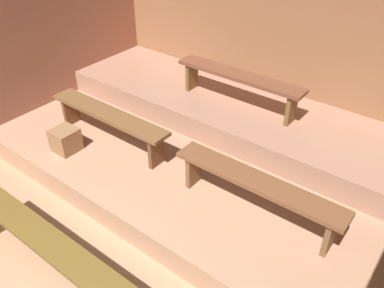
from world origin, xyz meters
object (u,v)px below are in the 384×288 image
bench_floor_center (53,249)px  bench_lower_right (257,186)px  wooden_crate_lower (66,140)px  bench_lower_left (109,118)px  bench_middle_center (239,80)px

bench_floor_center → bench_lower_right: bearing=52.8°
bench_floor_center → wooden_crate_lower: 1.57m
bench_lower_left → bench_middle_center: size_ratio=1.01×
bench_lower_right → bench_floor_center: bearing=-127.2°
bench_lower_left → bench_lower_right: bearing=0.0°
bench_middle_center → bench_lower_left: bearing=-127.3°
bench_lower_left → wooden_crate_lower: (-0.30, -0.43, -0.20)m
bench_lower_right → bench_middle_center: bearing=128.6°
bench_lower_left → bench_middle_center: (0.97, 1.27, 0.29)m
bench_floor_center → bench_lower_left: 1.74m
bench_middle_center → bench_lower_right: bearing=-51.4°
bench_lower_left → bench_middle_center: bearing=52.7°
bench_floor_center → bench_middle_center: size_ratio=1.24×
bench_middle_center → wooden_crate_lower: bearing=-126.7°
wooden_crate_lower → bench_floor_center: bearing=-42.0°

